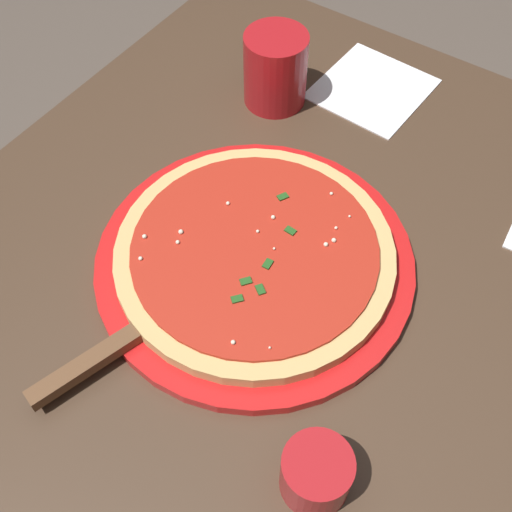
{
  "coord_description": "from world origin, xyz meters",
  "views": [
    {
      "loc": [
        0.3,
        0.23,
        1.33
      ],
      "look_at": [
        -0.04,
        0.0,
        0.75
      ],
      "focal_mm": 45.96,
      "sensor_mm": 36.0,
      "label": 1
    }
  ],
  "objects_px": {
    "cup_tall_drink": "(275,69)",
    "cup_small_sauce": "(316,473)",
    "pizza_server": "(125,341)",
    "napkin_loose_left": "(372,89)",
    "pizza": "(256,254)",
    "serving_plate": "(256,263)"
  },
  "relations": [
    {
      "from": "pizza_server",
      "to": "cup_tall_drink",
      "type": "relative_size",
      "value": 2.26
    },
    {
      "from": "cup_tall_drink",
      "to": "cup_small_sauce",
      "type": "relative_size",
      "value": 1.56
    },
    {
      "from": "serving_plate",
      "to": "napkin_loose_left",
      "type": "height_order",
      "value": "serving_plate"
    },
    {
      "from": "cup_small_sauce",
      "to": "napkin_loose_left",
      "type": "xyz_separation_m",
      "value": [
        -0.5,
        -0.21,
        -0.03
      ]
    },
    {
      "from": "pizza_server",
      "to": "cup_small_sauce",
      "type": "distance_m",
      "value": 0.23
    },
    {
      "from": "pizza",
      "to": "cup_small_sauce",
      "type": "xyz_separation_m",
      "value": [
        0.17,
        0.18,
        0.0
      ]
    },
    {
      "from": "pizza_server",
      "to": "napkin_loose_left",
      "type": "height_order",
      "value": "pizza_server"
    },
    {
      "from": "cup_tall_drink",
      "to": "napkin_loose_left",
      "type": "distance_m",
      "value": 0.14
    },
    {
      "from": "cup_tall_drink",
      "to": "pizza",
      "type": "bearing_deg",
      "value": 28.92
    },
    {
      "from": "serving_plate",
      "to": "pizza_server",
      "type": "bearing_deg",
      "value": -17.53
    },
    {
      "from": "pizza",
      "to": "pizza_server",
      "type": "height_order",
      "value": "pizza"
    },
    {
      "from": "serving_plate",
      "to": "cup_tall_drink",
      "type": "distance_m",
      "value": 0.28
    },
    {
      "from": "serving_plate",
      "to": "cup_small_sauce",
      "type": "relative_size",
      "value": 5.55
    },
    {
      "from": "serving_plate",
      "to": "cup_tall_drink",
      "type": "xyz_separation_m",
      "value": [
        -0.24,
        -0.13,
        0.04
      ]
    },
    {
      "from": "pizza",
      "to": "pizza_server",
      "type": "distance_m",
      "value": 0.17
    },
    {
      "from": "cup_tall_drink",
      "to": "cup_small_sauce",
      "type": "distance_m",
      "value": 0.51
    },
    {
      "from": "serving_plate",
      "to": "cup_small_sauce",
      "type": "height_order",
      "value": "cup_small_sauce"
    },
    {
      "from": "pizza",
      "to": "cup_tall_drink",
      "type": "distance_m",
      "value": 0.28
    },
    {
      "from": "serving_plate",
      "to": "pizza_server",
      "type": "height_order",
      "value": "pizza_server"
    },
    {
      "from": "pizza",
      "to": "napkin_loose_left",
      "type": "height_order",
      "value": "pizza"
    },
    {
      "from": "napkin_loose_left",
      "to": "pizza",
      "type": "bearing_deg",
      "value": 5.78
    },
    {
      "from": "napkin_loose_left",
      "to": "pizza_server",
      "type": "bearing_deg",
      "value": -1.89
    }
  ]
}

